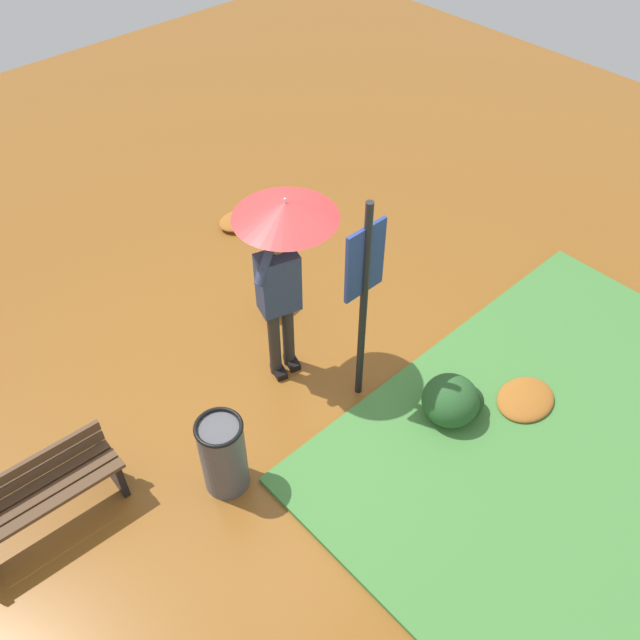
{
  "coord_description": "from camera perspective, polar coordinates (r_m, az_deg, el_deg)",
  "views": [
    {
      "loc": [
        -2.74,
        -3.43,
        5.34
      ],
      "look_at": [
        0.32,
        -0.1,
        0.85
      ],
      "focal_mm": 37.89,
      "sensor_mm": 36.0,
      "label": 1
    }
  ],
  "objects": [
    {
      "name": "ground_plane",
      "position": [
        6.91,
        -2.54,
        -5.87
      ],
      "size": [
        18.0,
        18.0,
        0.0
      ],
      "primitive_type": "plane",
      "color": "brown"
    },
    {
      "name": "trash_bin",
      "position": [
        5.98,
        -8.18,
        -11.19
      ],
      "size": [
        0.42,
        0.42,
        0.83
      ],
      "color": "#4C4C51",
      "rests_on": "ground_plane"
    },
    {
      "name": "person_with_umbrella",
      "position": [
        6.08,
        -3.19,
        6.19
      ],
      "size": [
        0.96,
        0.96,
        2.04
      ],
      "color": "#2D2823",
      "rests_on": "ground_plane"
    },
    {
      "name": "leaf_pile_by_bench",
      "position": [
        7.03,
        16.96,
        -6.44
      ],
      "size": [
        0.64,
        0.51,
        0.14
      ],
      "color": "#A86023",
      "rests_on": "ground_plane"
    },
    {
      "name": "park_bench",
      "position": [
        6.16,
        -22.79,
        -13.81
      ],
      "size": [
        1.4,
        0.43,
        0.75
      ],
      "color": "black",
      "rests_on": "ground_plane"
    },
    {
      "name": "leaf_pile_near_person",
      "position": [
        8.96,
        -6.93,
        8.32
      ],
      "size": [
        0.53,
        0.43,
        0.12
      ],
      "color": "#A86023",
      "rests_on": "ground_plane"
    },
    {
      "name": "handbag",
      "position": [
        7.59,
        -3.73,
        1.33
      ],
      "size": [
        0.32,
        0.18,
        0.37
      ],
      "color": "#4C3323",
      "rests_on": "ground_plane"
    },
    {
      "name": "grass_verge",
      "position": [
        6.84,
        22.52,
        -11.26
      ],
      "size": [
        4.8,
        4.0,
        0.05
      ],
      "color": "#47843D",
      "rests_on": "ground_plane"
    },
    {
      "name": "info_sign_post",
      "position": [
        5.86,
        3.74,
        3.07
      ],
      "size": [
        0.44,
        0.07,
        2.3
      ],
      "color": "black",
      "rests_on": "ground_plane"
    },
    {
      "name": "shrub_cluster",
      "position": [
        6.64,
        11.22,
        -6.7
      ],
      "size": [
        0.61,
        0.55,
        0.5
      ],
      "color": "#285628",
      "rests_on": "ground_plane"
    }
  ]
}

